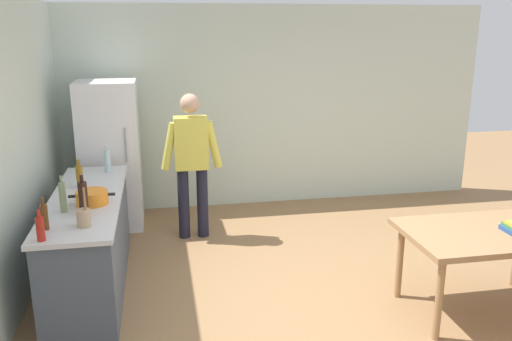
# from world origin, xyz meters

# --- Properties ---
(ground_plane) EXTENTS (14.00, 14.00, 0.00)m
(ground_plane) POSITION_xyz_m (0.00, 0.00, 0.00)
(ground_plane) COLOR #936D47
(wall_back) EXTENTS (6.40, 0.12, 2.70)m
(wall_back) POSITION_xyz_m (0.00, 3.00, 1.35)
(wall_back) COLOR silver
(wall_back) RESTS_ON ground_plane
(kitchen_counter) EXTENTS (0.64, 2.20, 0.90)m
(kitchen_counter) POSITION_xyz_m (-2.00, 0.80, 0.45)
(kitchen_counter) COLOR #4C5666
(kitchen_counter) RESTS_ON ground_plane
(refrigerator) EXTENTS (0.70, 0.67, 1.80)m
(refrigerator) POSITION_xyz_m (-1.90, 2.40, 0.90)
(refrigerator) COLOR white
(refrigerator) RESTS_ON ground_plane
(person) EXTENTS (0.70, 0.22, 1.70)m
(person) POSITION_xyz_m (-0.95, 1.85, 0.98)
(person) COLOR #1E1E2D
(person) RESTS_ON ground_plane
(dining_table) EXTENTS (1.40, 0.90, 0.75)m
(dining_table) POSITION_xyz_m (1.40, -0.30, 0.67)
(dining_table) COLOR #9E754C
(dining_table) RESTS_ON ground_plane
(cooking_pot) EXTENTS (0.40, 0.28, 0.12)m
(cooking_pot) POSITION_xyz_m (-1.92, 0.58, 0.96)
(cooking_pot) COLOR orange
(cooking_pot) RESTS_ON kitchen_counter
(utensil_jar) EXTENTS (0.11, 0.11, 0.32)m
(utensil_jar) POSITION_xyz_m (-1.92, 0.03, 0.98)
(utensil_jar) COLOR tan
(utensil_jar) RESTS_ON kitchen_counter
(bottle_water_clear) EXTENTS (0.07, 0.07, 0.30)m
(bottle_water_clear) POSITION_xyz_m (-1.86, 1.65, 1.03)
(bottle_water_clear) COLOR silver
(bottle_water_clear) RESTS_ON kitchen_counter
(bottle_beer_brown) EXTENTS (0.06, 0.06, 0.26)m
(bottle_beer_brown) POSITION_xyz_m (-2.21, 0.02, 1.01)
(bottle_beer_brown) COLOR #5B3314
(bottle_beer_brown) RESTS_ON kitchen_counter
(bottle_oil_amber) EXTENTS (0.06, 0.06, 0.28)m
(bottle_oil_amber) POSITION_xyz_m (-2.09, 1.12, 1.02)
(bottle_oil_amber) COLOR #996619
(bottle_oil_amber) RESTS_ON kitchen_counter
(bottle_wine_dark) EXTENTS (0.08, 0.08, 0.34)m
(bottle_wine_dark) POSITION_xyz_m (-1.95, 0.33, 1.05)
(bottle_wine_dark) COLOR black
(bottle_wine_dark) RESTS_ON kitchen_counter
(bottle_sauce_red) EXTENTS (0.06, 0.06, 0.24)m
(bottle_sauce_red) POSITION_xyz_m (-2.19, -0.21, 1.00)
(bottle_sauce_red) COLOR #B22319
(bottle_sauce_red) RESTS_ON kitchen_counter
(bottle_vinegar_tall) EXTENTS (0.06, 0.06, 0.32)m
(bottle_vinegar_tall) POSITION_xyz_m (-2.13, 0.41, 1.04)
(bottle_vinegar_tall) COLOR gray
(bottle_vinegar_tall) RESTS_ON kitchen_counter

